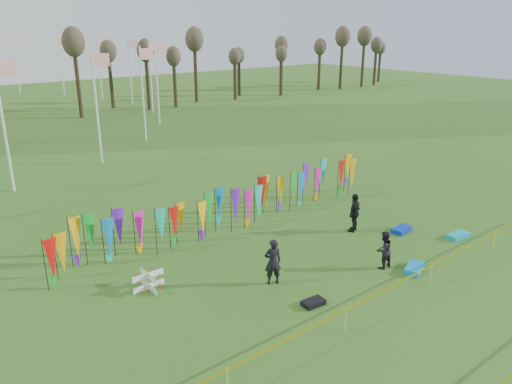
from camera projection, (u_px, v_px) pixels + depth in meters
ground at (349, 292)px, 19.03m from camera, size 160.00×160.00×0.00m
banner_row at (231, 204)px, 24.74m from camera, size 18.64×0.64×2.13m
caution_tape_near at (381, 293)px, 17.49m from camera, size 26.00×0.02×0.90m
tree_line at (263, 50)px, 68.48m from camera, size 53.92×1.92×7.84m
box_kite at (148, 281)px, 19.13m from camera, size 0.66×0.66×0.73m
person_left at (273, 262)px, 19.41m from camera, size 0.83×0.74×1.88m
person_mid at (384, 250)px, 20.72m from camera, size 0.83×0.56×1.63m
person_right at (355, 213)px, 24.34m from camera, size 1.29×0.99×1.94m
kite_bag_turquoise at (414, 268)px, 20.66m from camera, size 1.33×0.98×0.24m
kite_bag_blue at (402, 229)px, 24.52m from camera, size 1.18×0.73×0.23m
kite_bag_black at (313, 303)px, 18.16m from camera, size 0.88×0.56×0.19m
kite_bag_teal at (458, 236)px, 23.83m from camera, size 1.22×0.67×0.22m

